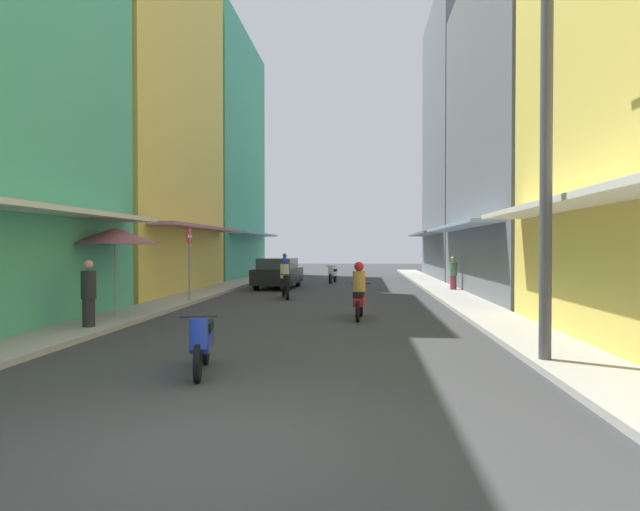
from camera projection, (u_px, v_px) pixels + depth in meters
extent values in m
plane|color=#38383A|center=(324.00, 298.00, 20.96)|extent=(86.69, 86.69, 0.00)
cube|color=#ADA89E|center=(197.00, 295.00, 21.37)|extent=(1.54, 47.40, 0.12)
cube|color=#ADA89E|center=(456.00, 297.00, 20.56)|extent=(1.54, 47.40, 0.12)
cube|color=silver|center=(25.00, 207.00, 10.96)|extent=(1.10, 11.30, 0.12)
cube|color=#EFD159|center=(122.00, 93.00, 23.16)|extent=(6.00, 10.78, 17.20)
cube|color=#B7727F|center=(202.00, 228.00, 22.97)|extent=(1.10, 9.70, 0.12)
cube|color=#4CB28C|center=(202.00, 157.00, 34.70)|extent=(6.00, 11.58, 15.56)
cube|color=#8CA5CC|center=(256.00, 234.00, 34.50)|extent=(1.10, 10.42, 0.12)
cube|color=silver|center=(577.00, 201.00, 9.60)|extent=(1.10, 10.39, 0.12)
cube|color=slate|center=(546.00, 128.00, 21.61)|extent=(6.00, 12.48, 13.53)
cube|color=#8CA5CC|center=(457.00, 227.00, 21.96)|extent=(1.10, 11.23, 0.12)
cube|color=slate|center=(481.00, 141.00, 33.62)|extent=(6.00, 11.06, 17.20)
cube|color=slate|center=(424.00, 234.00, 33.99)|extent=(1.10, 9.95, 0.12)
cylinder|color=black|center=(287.00, 293.00, 20.05)|extent=(0.22, 0.56, 0.56)
cylinder|color=black|center=(283.00, 290.00, 21.28)|extent=(0.22, 0.56, 0.56)
cube|color=black|center=(285.00, 285.00, 20.71)|extent=(0.53, 1.04, 0.24)
cube|color=black|center=(285.00, 280.00, 20.91)|extent=(0.42, 0.61, 0.14)
cylinder|color=black|center=(287.00, 281.00, 20.17)|extent=(0.28, 0.28, 0.45)
cylinder|color=black|center=(287.00, 275.00, 20.16)|extent=(0.54, 0.17, 0.03)
cylinder|color=beige|center=(285.00, 271.00, 20.85)|extent=(0.34, 0.34, 0.55)
sphere|color=#1E38B7|center=(285.00, 261.00, 20.84)|extent=(0.26, 0.26, 0.26)
cylinder|color=black|center=(198.00, 363.00, 7.87)|extent=(0.19, 0.56, 0.56)
cylinder|color=black|center=(206.00, 347.00, 9.11)|extent=(0.19, 0.56, 0.56)
cube|color=#1E38B7|center=(202.00, 340.00, 8.54)|extent=(0.47, 1.04, 0.24)
cube|color=black|center=(204.00, 326.00, 8.73)|extent=(0.38, 0.60, 0.14)
cylinder|color=#1E38B7|center=(199.00, 333.00, 7.99)|extent=(0.28, 0.28, 0.45)
cylinder|color=black|center=(198.00, 317.00, 7.98)|extent=(0.55, 0.14, 0.03)
cylinder|color=black|center=(288.00, 273.00, 34.94)|extent=(0.15, 0.57, 0.56)
cylinder|color=black|center=(283.00, 274.00, 33.71)|extent=(0.15, 0.57, 0.56)
cube|color=maroon|center=(285.00, 270.00, 34.27)|extent=(0.40, 1.03, 0.24)
cube|color=black|center=(284.00, 267.00, 34.07)|extent=(0.35, 0.59, 0.14)
cylinder|color=maroon|center=(288.00, 267.00, 34.81)|extent=(0.28, 0.28, 0.45)
cylinder|color=black|center=(288.00, 263.00, 34.80)|extent=(0.55, 0.10, 0.03)
cylinder|color=#99333F|center=(285.00, 262.00, 34.12)|extent=(0.34, 0.34, 0.55)
sphere|color=#197233|center=(285.00, 255.00, 34.11)|extent=(0.26, 0.26, 0.26)
cylinder|color=black|center=(330.00, 279.00, 29.00)|extent=(0.16, 0.57, 0.56)
cylinder|color=black|center=(335.00, 277.00, 30.22)|extent=(0.16, 0.57, 0.56)
cube|color=silver|center=(333.00, 274.00, 29.65)|extent=(0.42, 1.03, 0.24)
cube|color=black|center=(334.00, 270.00, 29.84)|extent=(0.36, 0.59, 0.14)
cylinder|color=silver|center=(331.00, 271.00, 29.11)|extent=(0.28, 0.28, 0.45)
cylinder|color=black|center=(331.00, 266.00, 29.11)|extent=(0.55, 0.11, 0.03)
cylinder|color=black|center=(361.00, 306.00, 15.44)|extent=(0.12, 0.56, 0.56)
cylinder|color=black|center=(358.00, 311.00, 14.20)|extent=(0.12, 0.56, 0.56)
cube|color=red|center=(359.00, 301.00, 14.76)|extent=(0.35, 1.02, 0.24)
cube|color=black|center=(359.00, 294.00, 14.56)|extent=(0.32, 0.58, 0.14)
cylinder|color=red|center=(361.00, 292.00, 15.31)|extent=(0.28, 0.28, 0.45)
cylinder|color=black|center=(361.00, 283.00, 15.30)|extent=(0.55, 0.07, 0.03)
cylinder|color=#BF8C3F|center=(359.00, 281.00, 14.61)|extent=(0.34, 0.34, 0.55)
sphere|color=red|center=(359.00, 267.00, 14.60)|extent=(0.26, 0.26, 0.26)
cube|color=black|center=(278.00, 276.00, 25.87)|extent=(1.98, 4.19, 0.70)
cube|color=#333D47|center=(277.00, 264.00, 25.71)|extent=(1.71, 2.18, 0.60)
cylinder|color=black|center=(269.00, 280.00, 27.21)|extent=(0.21, 0.65, 0.64)
cylinder|color=black|center=(298.00, 280.00, 27.01)|extent=(0.21, 0.65, 0.64)
cylinder|color=black|center=(256.00, 283.00, 24.74)|extent=(0.21, 0.65, 0.64)
cylinder|color=black|center=(288.00, 283.00, 24.54)|extent=(0.21, 0.65, 0.64)
cylinder|color=#262628|center=(89.00, 315.00, 12.57)|extent=(0.28, 0.28, 0.77)
cylinder|color=#262628|center=(89.00, 285.00, 12.56)|extent=(0.34, 0.34, 0.65)
sphere|color=tan|center=(88.00, 265.00, 12.55)|extent=(0.22, 0.22, 0.22)
cylinder|color=#99333F|center=(453.00, 284.00, 23.61)|extent=(0.28, 0.28, 0.72)
cylinder|color=#598C59|center=(453.00, 269.00, 23.60)|extent=(0.34, 0.34, 0.61)
sphere|color=tan|center=(453.00, 259.00, 23.59)|extent=(0.22, 0.22, 0.22)
cylinder|color=#99999E|center=(115.00, 277.00, 14.69)|extent=(0.05, 0.05, 2.34)
cone|color=#8C4C59|center=(115.00, 236.00, 14.67)|extent=(2.40, 2.40, 0.45)
cylinder|color=#4C4C4F|center=(546.00, 149.00, 8.88)|extent=(0.20, 0.20, 7.19)
cylinder|color=gray|center=(189.00, 267.00, 18.54)|extent=(0.07, 0.07, 2.60)
cylinder|color=red|center=(189.00, 236.00, 18.52)|extent=(0.02, 0.60, 0.60)
cube|color=white|center=(189.00, 236.00, 18.52)|extent=(0.03, 0.40, 0.10)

